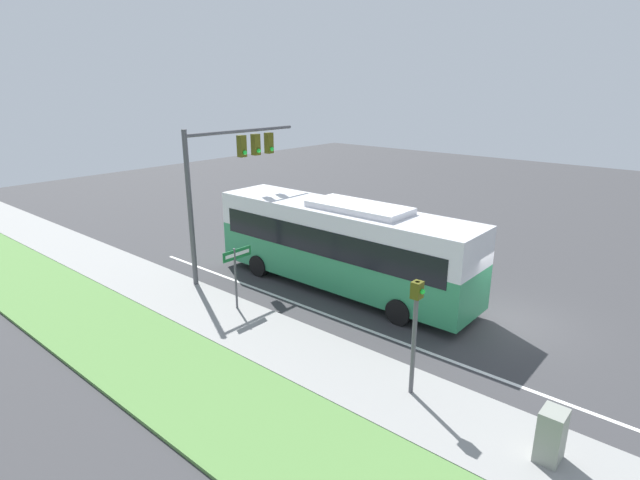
% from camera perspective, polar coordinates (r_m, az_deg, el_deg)
% --- Properties ---
extents(ground_plane, '(80.00, 80.00, 0.00)m').
position_cam_1_polar(ground_plane, '(18.76, 20.58, -8.82)').
color(ground_plane, '#38383A').
extents(sidewalk, '(2.80, 80.00, 0.12)m').
position_cam_1_polar(sidewalk, '(13.74, 11.00, -17.90)').
color(sidewalk, gray).
rests_on(sidewalk, ground_plane).
extents(grass_verge, '(3.60, 80.00, 0.10)m').
position_cam_1_polar(grass_verge, '(11.63, 2.28, -25.23)').
color(grass_verge, '#568442').
rests_on(grass_verge, ground_plane).
extents(lane_divider_near, '(0.14, 30.00, 0.01)m').
position_cam_1_polar(lane_divider_near, '(15.76, 15.84, -13.53)').
color(lane_divider_near, silver).
rests_on(lane_divider_near, ground_plane).
extents(bus, '(2.69, 11.34, 3.64)m').
position_cam_1_polar(bus, '(19.72, 2.39, -0.20)').
color(bus, '#2D8956').
rests_on(bus, ground_plane).
extents(signal_gantry, '(5.81, 0.41, 6.32)m').
position_cam_1_polar(signal_gantry, '(21.10, -10.45, 8.08)').
color(signal_gantry, '#4C4C51').
rests_on(signal_gantry, ground_plane).
extents(pedestrian_signal, '(0.28, 0.34, 3.27)m').
position_cam_1_polar(pedestrian_signal, '(13.00, 10.84, -9.05)').
color(pedestrian_signal, '#4C4C51').
rests_on(pedestrian_signal, ground_plane).
extents(street_sign, '(1.27, 0.08, 2.40)m').
position_cam_1_polar(street_sign, '(18.08, -9.53, -3.10)').
color(street_sign, '#4C4C51').
rests_on(street_sign, ground_plane).
extents(utility_cabinet, '(0.61, 0.51, 1.22)m').
position_cam_1_polar(utility_cabinet, '(12.50, 24.91, -19.61)').
color(utility_cabinet, gray).
rests_on(utility_cabinet, sidewalk).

